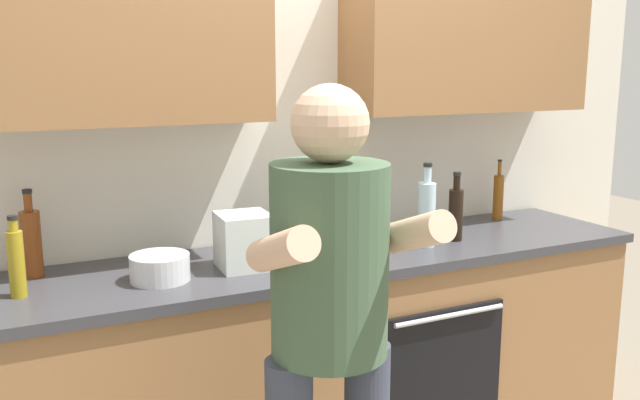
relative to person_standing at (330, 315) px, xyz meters
The scene contains 13 objects.
back_wall_unit 1.23m from the person_standing, 70.29° to the left, with size 4.00×0.38×2.50m.
counter 0.99m from the person_standing, 63.71° to the left, with size 2.84×0.67×0.90m.
person_standing is the anchor object (origin of this frame).
bottle_water 1.06m from the person_standing, 40.39° to the left, with size 0.08×0.08×0.36m.
bottle_soda 0.64m from the person_standing, 67.78° to the left, with size 0.05×0.05×0.19m.
bottle_oil 1.09m from the person_standing, 136.93° to the left, with size 0.05×0.05×0.28m.
bottle_soy 1.22m from the person_standing, 36.04° to the left, with size 0.06×0.06×0.31m.
bottle_syrup 1.73m from the person_standing, 33.95° to the left, with size 0.05×0.05×0.30m.
bottle_vinegar 1.21m from the person_standing, 127.19° to the left, with size 0.07×0.07×0.33m.
cup_coffee 0.89m from the person_standing, 72.87° to the left, with size 0.07×0.07×0.08m, color white.
mixing_bowl 0.78m from the person_standing, 114.61° to the left, with size 0.21×0.21×0.10m, color silver.
potted_herb 0.99m from the person_standing, 56.30° to the left, with size 0.14×0.14×0.22m.
grocery_bag_produce 0.73m from the person_standing, 89.78° to the left, with size 0.19×0.20×0.21m, color silver.
Camera 1 is at (-1.24, -2.46, 1.67)m, focal length 38.93 mm.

